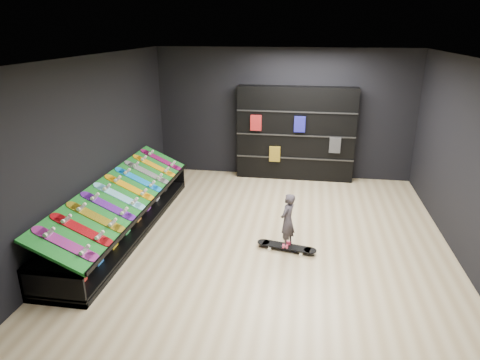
# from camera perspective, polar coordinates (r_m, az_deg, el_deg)

# --- Properties ---
(floor) EXTENTS (6.00, 7.00, 0.01)m
(floor) POSITION_cam_1_polar(r_m,az_deg,el_deg) (7.35, 3.63, -8.09)
(floor) COLOR tan
(floor) RESTS_ON ground
(ceiling) EXTENTS (6.00, 7.00, 0.01)m
(ceiling) POSITION_cam_1_polar(r_m,az_deg,el_deg) (6.52, 4.22, 15.92)
(ceiling) COLOR white
(ceiling) RESTS_ON ground
(wall_back) EXTENTS (6.00, 0.02, 3.00)m
(wall_back) POSITION_cam_1_polar(r_m,az_deg,el_deg) (10.18, 5.83, 8.75)
(wall_back) COLOR black
(wall_back) RESTS_ON ground
(wall_front) EXTENTS (6.00, 0.02, 3.00)m
(wall_front) POSITION_cam_1_polar(r_m,az_deg,el_deg) (3.60, -1.60, -12.79)
(wall_front) COLOR black
(wall_front) RESTS_ON ground
(wall_left) EXTENTS (0.02, 7.00, 3.00)m
(wall_left) POSITION_cam_1_polar(r_m,az_deg,el_deg) (7.65, -19.12, 4.04)
(wall_left) COLOR black
(wall_left) RESTS_ON ground
(wall_right) EXTENTS (0.02, 7.00, 3.00)m
(wall_right) POSITION_cam_1_polar(r_m,az_deg,el_deg) (7.18, 28.49, 1.70)
(wall_right) COLOR black
(wall_right) RESTS_ON ground
(display_rack) EXTENTS (0.90, 4.50, 0.50)m
(display_rack) POSITION_cam_1_polar(r_m,az_deg,el_deg) (7.87, -15.20, -4.82)
(display_rack) COLOR black
(display_rack) RESTS_ON ground
(turf_ramp) EXTENTS (0.92, 4.50, 0.46)m
(turf_ramp) POSITION_cam_1_polar(r_m,az_deg,el_deg) (7.67, -15.17, -1.72)
(turf_ramp) COLOR #0D5716
(turf_ramp) RESTS_ON display_rack
(back_shelving) EXTENTS (2.71, 0.32, 2.17)m
(back_shelving) POSITION_cam_1_polar(r_m,az_deg,el_deg) (10.08, 7.41, 6.15)
(back_shelving) COLOR black
(back_shelving) RESTS_ON ground
(floor_skateboard) EXTENTS (1.00, 0.41, 0.09)m
(floor_skateboard) POSITION_cam_1_polar(r_m,az_deg,el_deg) (7.06, 6.20, -9.02)
(floor_skateboard) COLOR black
(floor_skateboard) RESTS_ON ground
(child) EXTENTS (0.22, 0.25, 0.54)m
(child) POSITION_cam_1_polar(r_m,az_deg,el_deg) (6.92, 6.30, -6.72)
(child) COLOR black
(child) RESTS_ON floor_skateboard
(display_board_0) EXTENTS (0.93, 0.22, 0.50)m
(display_board_0) POSITION_cam_1_polar(r_m,az_deg,el_deg) (6.14, -22.21, -7.89)
(display_board_0) COLOR #2626BF
(display_board_0) RESTS_ON turf_ramp
(display_board_1) EXTENTS (0.93, 0.22, 0.50)m
(display_board_1) POSITION_cam_1_polar(r_m,az_deg,el_deg) (6.46, -20.33, -6.23)
(display_board_1) COLOR red
(display_board_1) RESTS_ON turf_ramp
(display_board_2) EXTENTS (0.93, 0.22, 0.50)m
(display_board_2) POSITION_cam_1_polar(r_m,az_deg,el_deg) (6.79, -18.64, -4.72)
(display_board_2) COLOR yellow
(display_board_2) RESTS_ON turf_ramp
(display_board_3) EXTENTS (0.93, 0.22, 0.50)m
(display_board_3) POSITION_cam_1_polar(r_m,az_deg,el_deg) (7.13, -17.12, -3.36)
(display_board_3) COLOR purple
(display_board_3) RESTS_ON turf_ramp
(display_board_4) EXTENTS (0.93, 0.22, 0.50)m
(display_board_4) POSITION_cam_1_polar(r_m,az_deg,el_deg) (7.48, -15.74, -2.11)
(display_board_4) COLOR #0CB2E5
(display_board_4) RESTS_ON turf_ramp
(display_board_5) EXTENTS (0.93, 0.22, 0.50)m
(display_board_5) POSITION_cam_1_polar(r_m,az_deg,el_deg) (7.84, -14.49, -0.98)
(display_board_5) COLOR yellow
(display_board_5) RESTS_ON turf_ramp
(display_board_6) EXTENTS (0.93, 0.22, 0.50)m
(display_board_6) POSITION_cam_1_polar(r_m,az_deg,el_deg) (8.20, -13.34, 0.05)
(display_board_6) COLOR blue
(display_board_6) RESTS_ON turf_ramp
(display_board_7) EXTENTS (0.93, 0.22, 0.50)m
(display_board_7) POSITION_cam_1_polar(r_m,az_deg,el_deg) (8.57, -12.30, 0.99)
(display_board_7) COLOR black
(display_board_7) RESTS_ON turf_ramp
(display_board_8) EXTENTS (0.93, 0.22, 0.50)m
(display_board_8) POSITION_cam_1_polar(r_m,az_deg,el_deg) (8.94, -11.34, 1.86)
(display_board_8) COLOR orange
(display_board_8) RESTS_ON turf_ramp
(display_board_9) EXTENTS (0.93, 0.22, 0.50)m
(display_board_9) POSITION_cam_1_polar(r_m,az_deg,el_deg) (9.32, -10.46, 2.65)
(display_board_9) COLOR #E5198C
(display_board_9) RESTS_ON turf_ramp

